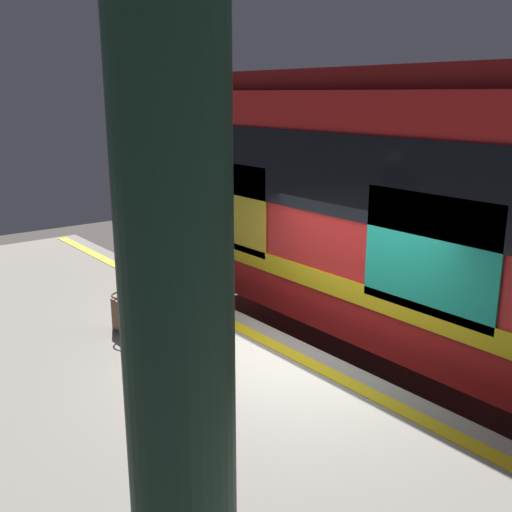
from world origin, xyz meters
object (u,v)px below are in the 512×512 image
Objects in this scene: train_carriage at (396,193)px; passenger at (160,245)px; station_column at (178,339)px; handbag at (125,314)px.

passenger is (0.30, 3.27, -0.24)m from train_carriage.
station_column reaches higher than train_carriage.
station_column is (-3.66, 5.37, 0.62)m from train_carriage.
station_column is at bearing 156.82° from handbag.
handbag is at bearing -23.18° from station_column.
handbag is 0.11× the size of station_column.
train_carriage is 21.42× the size of handbag.
passenger is 4.57m from station_column.
train_carriage is at bearing -103.40° from handbag.
handbag is 5.17m from station_column.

